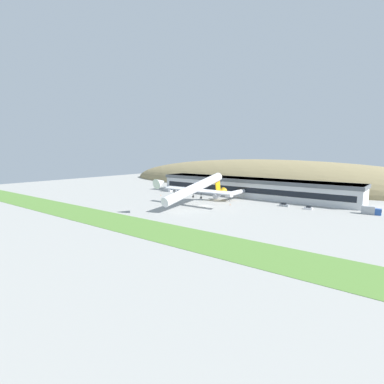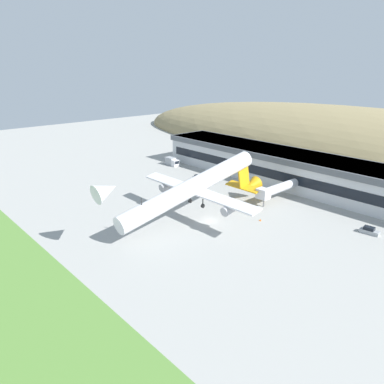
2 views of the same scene
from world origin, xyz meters
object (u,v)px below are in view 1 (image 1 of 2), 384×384
at_px(cargo_airplane, 196,189).
at_px(fuel_truck, 371,211).
at_px(terminal_building, 251,186).
at_px(box_truck, 168,189).
at_px(jetway_0, 235,193).
at_px(traffic_cone_1, 230,205).
at_px(service_car_2, 308,208).
at_px(traffic_cone_0, 161,195).
at_px(service_car_0, 188,194).
at_px(service_car_1, 284,205).

relative_size(cargo_airplane, fuel_truck, 7.04).
bearing_deg(terminal_building, box_truck, -165.43).
xyz_separation_m(jetway_0, traffic_cone_1, (5.83, -14.59, -3.71)).
distance_m(terminal_building, service_car_2, 44.53).
distance_m(cargo_airplane, fuel_truck, 76.94).
relative_size(cargo_airplane, traffic_cone_0, 92.16).
xyz_separation_m(service_car_2, fuel_truck, (24.22, 5.09, 0.94)).
bearing_deg(service_car_2, box_truck, 176.39).
height_order(terminal_building, traffic_cone_0, terminal_building).
bearing_deg(cargo_airplane, service_car_2, 28.41).
relative_size(box_truck, traffic_cone_1, 10.86).
xyz_separation_m(jetway_0, fuel_truck, (64.06, 3.21, -2.40)).
bearing_deg(traffic_cone_1, terminal_building, 99.62).
distance_m(service_car_0, traffic_cone_0, 16.53).
height_order(jetway_0, service_car_1, jetway_0).
distance_m(cargo_airplane, service_car_2, 53.16).
xyz_separation_m(jetway_0, service_car_0, (-31.79, -1.53, -3.35)).
xyz_separation_m(service_car_2, traffic_cone_1, (-34.01, -12.71, -0.38)).
bearing_deg(service_car_0, traffic_cone_0, -139.29).
height_order(jetway_0, traffic_cone_0, jetway_0).
bearing_deg(traffic_cone_0, box_truck, 118.75).
distance_m(terminal_building, jetway_0, 18.03).
bearing_deg(box_truck, terminal_building, 14.57).
relative_size(service_car_2, traffic_cone_0, 6.45).
xyz_separation_m(service_car_1, service_car_2, (11.74, -0.56, -0.04)).
relative_size(service_car_0, traffic_cone_1, 7.84).
xyz_separation_m(cargo_airplane, service_car_1, (34.50, 25.56, -7.84)).
bearing_deg(service_car_1, box_truck, 176.26).
xyz_separation_m(service_car_1, fuel_truck, (35.96, 4.54, 0.89)).
height_order(service_car_0, service_car_2, service_car_2).
xyz_separation_m(terminal_building, fuel_truck, (63.74, -14.70, -4.46)).
height_order(service_car_1, traffic_cone_0, service_car_1).
xyz_separation_m(terminal_building, service_car_2, (39.52, -19.80, -5.40)).
bearing_deg(traffic_cone_0, service_car_2, 7.06).
distance_m(cargo_airplane, box_truck, 56.56).
relative_size(jetway_0, service_car_2, 4.56).
bearing_deg(box_truck, traffic_cone_0, -61.25).
bearing_deg(jetway_0, service_car_0, -177.24).
distance_m(service_car_0, box_truck, 22.18).
height_order(jetway_0, cargo_airplane, cargo_airplane).
bearing_deg(service_car_1, service_car_2, -2.72).
bearing_deg(service_car_1, traffic_cone_1, -149.23).
bearing_deg(traffic_cone_1, jetway_0, 111.77).
distance_m(cargo_airplane, service_car_1, 43.65).
height_order(jetway_0, traffic_cone_1, jetway_0).
distance_m(terminal_building, service_car_1, 34.22).
xyz_separation_m(cargo_airplane, traffic_cone_1, (12.23, 12.30, -8.26)).
relative_size(fuel_truck, traffic_cone_1, 13.09).
height_order(fuel_truck, traffic_cone_0, fuel_truck).
xyz_separation_m(traffic_cone_0, traffic_cone_1, (50.14, -2.28, 0.00)).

